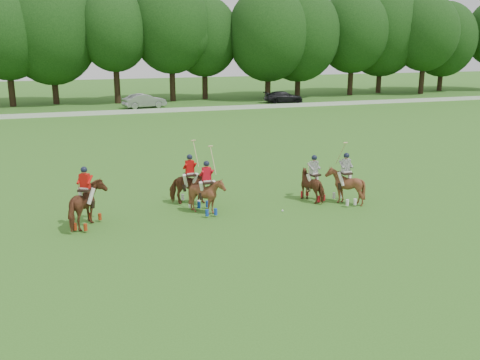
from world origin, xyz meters
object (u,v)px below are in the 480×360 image
object	(u,v)px
car_right	(284,97)
polo_red_c	(207,195)
car_mid	(144,101)
polo_red_a	(87,205)
polo_ball	(282,211)
polo_stripe_a	(313,185)
polo_stripe_b	(345,185)
polo_red_b	(190,187)

from	to	relation	value
car_right	polo_red_c	size ratio (longest dim) A/B	1.63
car_mid	polo_red_a	xyz separation A→B (m)	(-7.87, -38.36, 0.14)
car_right	polo_ball	distance (m)	42.27
car_right	polo_stripe_a	distance (m)	40.46
polo_red_c	polo_stripe_a	bearing A→B (deg)	3.49
car_mid	polo_red_c	xyz separation A→B (m)	(-2.88, -38.17, 0.06)
car_right	polo_ball	xyz separation A→B (m)	(-16.30, -39.00, -0.63)
polo_red_a	polo_stripe_b	xyz separation A→B (m)	(11.35, -0.34, -0.06)
car_right	polo_red_c	world-z (taller)	polo_red_c
car_mid	polo_red_b	size ratio (longest dim) A/B	1.63
polo_stripe_a	polo_red_c	bearing A→B (deg)	-176.51
car_right	polo_stripe_a	world-z (taller)	polo_stripe_a
polo_red_c	polo_stripe_a	world-z (taller)	polo_red_c
car_mid	polo_red_c	size ratio (longest dim) A/B	1.64
polo_stripe_a	polo_stripe_b	bearing A→B (deg)	-35.63
polo_red_c	polo_ball	bearing A→B (deg)	-14.55
car_right	polo_red_b	xyz separation A→B (m)	(-19.89, -36.77, 0.17)
polo_red_c	polo_red_a	bearing A→B (deg)	-177.81
car_mid	polo_ball	world-z (taller)	car_mid
polo_red_b	polo_ball	bearing A→B (deg)	-31.78
polo_red_a	polo_stripe_a	distance (m)	10.19
polo_red_b	polo_ball	size ratio (longest dim) A/B	32.05
car_mid	polo_ball	size ratio (longest dim) A/B	52.22
car_right	polo_ball	world-z (taller)	car_right
polo_red_b	polo_stripe_b	xyz separation A→B (m)	(6.77, -1.93, 0.01)
car_right	polo_stripe_b	world-z (taller)	polo_stripe_b
car_mid	polo_red_a	distance (m)	39.16
polo_stripe_b	polo_red_c	bearing A→B (deg)	175.24
car_mid	polo_ball	xyz separation A→B (m)	(0.30, -39.00, -0.73)
car_right	polo_red_c	bearing A→B (deg)	158.58
car_right	polo_red_c	xyz separation A→B (m)	(-19.48, -38.17, 0.16)
polo_red_c	polo_stripe_a	distance (m)	5.19
polo_red_b	polo_stripe_b	bearing A→B (deg)	-15.89
car_right	polo_stripe_a	size ratio (longest dim) A/B	2.16
car_right	polo_red_b	world-z (taller)	polo_red_b
polo_stripe_a	polo_stripe_b	size ratio (longest dim) A/B	0.75
polo_red_c	polo_red_b	bearing A→B (deg)	106.31
polo_red_c	polo_ball	xyz separation A→B (m)	(3.18, -0.82, -0.79)
polo_red_b	polo_stripe_b	size ratio (longest dim) A/B	1.00
polo_red_b	polo_red_c	xyz separation A→B (m)	(0.41, -1.40, -0.01)
polo_red_a	polo_ball	size ratio (longest dim) A/B	27.49
polo_red_a	polo_red_c	xyz separation A→B (m)	(4.99, 0.19, -0.08)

